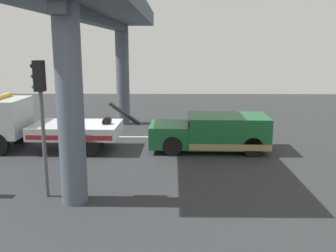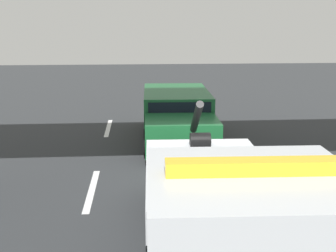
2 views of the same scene
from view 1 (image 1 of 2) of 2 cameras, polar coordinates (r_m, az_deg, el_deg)
The scene contains 8 objects.
ground_plane at distance 17.34m, azimuth -7.29°, elevation -3.68°, with size 60.00×40.00×0.10m, color #2D3033.
lane_stripe_west at distance 19.85m, azimuth 11.14°, elevation -1.64°, with size 2.60×0.16×0.01m, color silver.
lane_stripe_mid at distance 19.66m, azimuth -6.33°, elevation -1.61°, with size 2.60×0.16×0.01m, color silver.
lane_stripe_east at distance 21.25m, azimuth -22.61°, elevation -1.45°, with size 2.60×0.16×0.01m, color silver.
tow_truck_white at distance 18.01m, azimuth -19.54°, elevation 0.39°, with size 7.28×2.56×2.46m.
towed_van_green at distance 17.07m, azimuth 7.02°, elevation -1.06°, with size 5.25×2.33×1.58m.
overpass_structure at distance 16.81m, azimuth -9.70°, elevation 15.28°, with size 3.60×13.63×6.51m.
traffic_light_near at distance 11.87m, azimuth -18.62°, elevation 3.84°, with size 0.39×0.32×4.19m.
Camera 1 is at (-2.40, 16.53, 4.62)m, focal length 40.63 mm.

